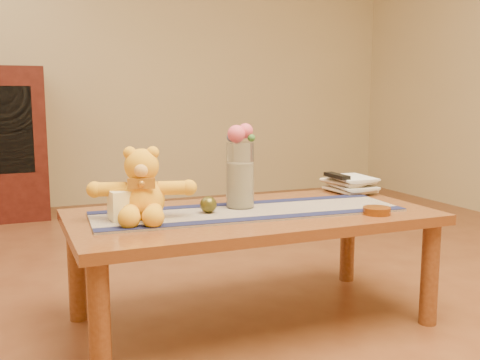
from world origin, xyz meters
name	(u,v)px	position (x,y,z in m)	size (l,w,h in m)	color
floor	(251,321)	(0.00, 0.00, 0.00)	(5.50, 5.50, 0.00)	brown
wall_back	(115,39)	(0.00, 2.75, 1.35)	(5.50, 5.50, 0.00)	tan
coffee_table_top	(252,217)	(0.00, 0.00, 0.43)	(1.40, 0.70, 0.04)	#5E2F16
table_leg_fl	(99,325)	(-0.64, -0.29, 0.21)	(0.07, 0.07, 0.41)	#5E2F16
table_leg_fr	(430,274)	(0.64, -0.29, 0.21)	(0.07, 0.07, 0.41)	#5E2F16
table_leg_bl	(77,271)	(-0.64, 0.29, 0.21)	(0.07, 0.07, 0.41)	#5E2F16
table_leg_br	(348,239)	(0.64, 0.29, 0.21)	(0.07, 0.07, 0.41)	#5E2F16
persian_runner	(249,212)	(-0.02, 0.00, 0.45)	(1.20, 0.35, 0.01)	#241C4F
runner_border_near	(262,218)	(-0.02, -0.15, 0.46)	(1.20, 0.06, 0.00)	#15183F
runner_border_far	(237,204)	(-0.01, 0.14, 0.46)	(1.20, 0.06, 0.00)	#15183F
teddy_bear	(142,185)	(-0.42, 0.03, 0.58)	(0.37, 0.30, 0.25)	#F7AD1F
pillar_candle	(122,205)	(-0.50, 0.03, 0.51)	(0.09, 0.09, 0.11)	#FFF2BB
candle_wick	(122,189)	(-0.50, 0.03, 0.57)	(0.00, 0.00, 0.01)	black
glass_vase	(240,175)	(-0.02, 0.07, 0.59)	(0.11, 0.11, 0.26)	silver
potpourri_fill	(240,185)	(-0.02, 0.07, 0.55)	(0.09, 0.09, 0.18)	beige
rose_left	(236,134)	(-0.04, 0.06, 0.75)	(0.07, 0.07, 0.07)	#D74C66
rose_right	(245,131)	(0.00, 0.07, 0.76)	(0.06, 0.06, 0.06)	#D74C66
blue_flower_back	(239,135)	(-0.01, 0.10, 0.75)	(0.04, 0.04, 0.04)	#455C95
blue_flower_side	(231,137)	(-0.05, 0.09, 0.74)	(0.04, 0.04, 0.04)	#455C95
leaf_sprig	(251,138)	(0.02, 0.05, 0.74)	(0.03, 0.03, 0.03)	#33662D
bronze_ball	(208,205)	(-0.17, 0.02, 0.49)	(0.06, 0.06, 0.06)	#464217
book_bottom	(335,191)	(0.52, 0.23, 0.46)	(0.17, 0.22, 0.02)	beige
book_lower	(337,187)	(0.53, 0.22, 0.48)	(0.16, 0.22, 0.02)	beige
book_upper	(334,183)	(0.52, 0.23, 0.50)	(0.17, 0.22, 0.02)	beige
book_top	(337,179)	(0.53, 0.23, 0.52)	(0.16, 0.22, 0.02)	beige
tv_remote	(337,176)	(0.52, 0.22, 0.54)	(0.04, 0.16, 0.02)	black
amber_dish	(377,211)	(0.43, -0.22, 0.46)	(0.11, 0.11, 0.03)	#BF5914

